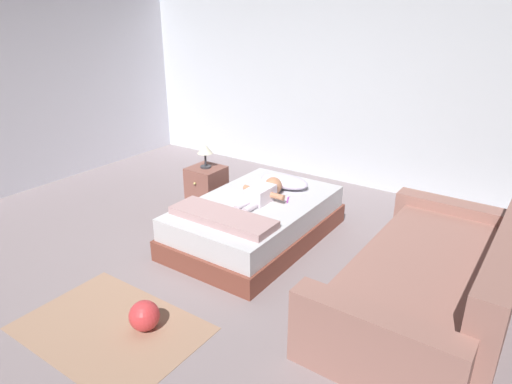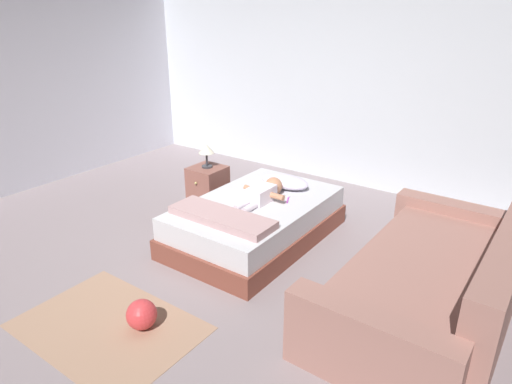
{
  "view_description": "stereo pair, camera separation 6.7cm",
  "coord_description": "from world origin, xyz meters",
  "px_view_note": "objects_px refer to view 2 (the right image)",
  "views": [
    {
      "loc": [
        2.52,
        -2.38,
        2.15
      ],
      "look_at": [
        0.25,
        0.93,
        0.51
      ],
      "focal_mm": 31.39,
      "sensor_mm": 36.0,
      "label": 1
    },
    {
      "loc": [
        2.58,
        -2.34,
        2.15
      ],
      "look_at": [
        0.25,
        0.93,
        0.51
      ],
      "focal_mm": 31.39,
      "sensor_mm": 36.0,
      "label": 2
    }
  ],
  "objects_px": {
    "lamp": "(206,150)",
    "toy_ball": "(142,314)",
    "couch": "(436,283)",
    "toothbrush": "(288,199)",
    "baby": "(264,192)",
    "pillow": "(285,181)",
    "nightstand": "(208,186)",
    "bed": "(256,221)"
  },
  "relations": [
    {
      "from": "bed",
      "to": "pillow",
      "type": "xyz_separation_m",
      "value": [
        0.02,
        0.49,
        0.27
      ]
    },
    {
      "from": "couch",
      "to": "baby",
      "type": "bearing_deg",
      "value": 170.77
    },
    {
      "from": "couch",
      "to": "lamp",
      "type": "xyz_separation_m",
      "value": [
        -2.74,
        0.57,
        0.41
      ]
    },
    {
      "from": "bed",
      "to": "toy_ball",
      "type": "bearing_deg",
      "value": -85.54
    },
    {
      "from": "bed",
      "to": "nightstand",
      "type": "distance_m",
      "value": 1.02
    },
    {
      "from": "couch",
      "to": "pillow",
      "type": "bearing_deg",
      "value": 158.66
    },
    {
      "from": "toothbrush",
      "to": "couch",
      "type": "distance_m",
      "value": 1.61
    },
    {
      "from": "lamp",
      "to": "toy_ball",
      "type": "relative_size",
      "value": 1.26
    },
    {
      "from": "baby",
      "to": "couch",
      "type": "bearing_deg",
      "value": -9.23
    },
    {
      "from": "pillow",
      "to": "toothbrush",
      "type": "relative_size",
      "value": 3.73
    },
    {
      "from": "nightstand",
      "to": "lamp",
      "type": "relative_size",
      "value": 1.7
    },
    {
      "from": "bed",
      "to": "toothbrush",
      "type": "distance_m",
      "value": 0.39
    },
    {
      "from": "baby",
      "to": "nightstand",
      "type": "height_order",
      "value": "baby"
    },
    {
      "from": "bed",
      "to": "pillow",
      "type": "distance_m",
      "value": 0.56
    },
    {
      "from": "lamp",
      "to": "bed",
      "type": "bearing_deg",
      "value": -21.13
    },
    {
      "from": "pillow",
      "to": "lamp",
      "type": "distance_m",
      "value": 1.0
    },
    {
      "from": "baby",
      "to": "pillow",
      "type": "bearing_deg",
      "value": 91.67
    },
    {
      "from": "pillow",
      "to": "nightstand",
      "type": "relative_size",
      "value": 1.14
    },
    {
      "from": "bed",
      "to": "couch",
      "type": "height_order",
      "value": "couch"
    },
    {
      "from": "baby",
      "to": "toy_ball",
      "type": "bearing_deg",
      "value": -86.92
    },
    {
      "from": "toy_ball",
      "to": "lamp",
      "type": "bearing_deg",
      "value": 118.81
    },
    {
      "from": "baby",
      "to": "toothbrush",
      "type": "bearing_deg",
      "value": 31.96
    },
    {
      "from": "baby",
      "to": "toy_ball",
      "type": "height_order",
      "value": "baby"
    },
    {
      "from": "nightstand",
      "to": "toy_ball",
      "type": "relative_size",
      "value": 2.13
    },
    {
      "from": "lamp",
      "to": "couch",
      "type": "bearing_deg",
      "value": -11.66
    },
    {
      "from": "pillow",
      "to": "couch",
      "type": "distance_m",
      "value": 1.91
    },
    {
      "from": "baby",
      "to": "nightstand",
      "type": "bearing_deg",
      "value": 164.14
    },
    {
      "from": "baby",
      "to": "lamp",
      "type": "distance_m",
      "value": 1.04
    },
    {
      "from": "lamp",
      "to": "toy_ball",
      "type": "bearing_deg",
      "value": -61.19
    },
    {
      "from": "pillow",
      "to": "lamp",
      "type": "xyz_separation_m",
      "value": [
        -0.98,
        -0.12,
        0.2
      ]
    },
    {
      "from": "toy_ball",
      "to": "couch",
      "type": "bearing_deg",
      "value": 40.01
    },
    {
      "from": "toothbrush",
      "to": "toy_ball",
      "type": "distance_m",
      "value": 1.83
    },
    {
      "from": "lamp",
      "to": "toothbrush",
      "type": "bearing_deg",
      "value": -7.45
    },
    {
      "from": "pillow",
      "to": "baby",
      "type": "distance_m",
      "value": 0.4
    },
    {
      "from": "bed",
      "to": "nightstand",
      "type": "bearing_deg",
      "value": 158.87
    },
    {
      "from": "lamp",
      "to": "pillow",
      "type": "bearing_deg",
      "value": 7.22
    },
    {
      "from": "bed",
      "to": "toothbrush",
      "type": "bearing_deg",
      "value": 42.26
    },
    {
      "from": "baby",
      "to": "bed",
      "type": "bearing_deg",
      "value": -111.05
    },
    {
      "from": "pillow",
      "to": "toy_ball",
      "type": "distance_m",
      "value": 2.12
    },
    {
      "from": "nightstand",
      "to": "baby",
      "type": "bearing_deg",
      "value": -15.86
    },
    {
      "from": "nightstand",
      "to": "lamp",
      "type": "xyz_separation_m",
      "value": [
        -0.0,
        0.0,
        0.44
      ]
    },
    {
      "from": "baby",
      "to": "nightstand",
      "type": "xyz_separation_m",
      "value": [
        -0.99,
        0.28,
        -0.25
      ]
    }
  ]
}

